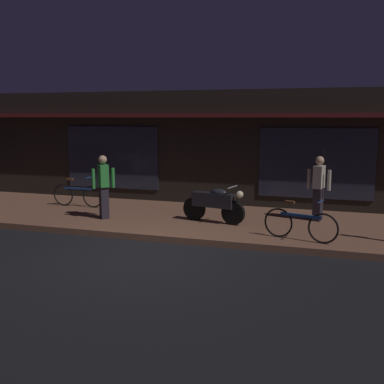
# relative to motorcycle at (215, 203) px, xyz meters

# --- Properties ---
(ground_plane) EXTENTS (60.00, 60.00, 0.00)m
(ground_plane) POSITION_rel_motorcycle_xyz_m (-0.85, -2.65, -0.65)
(ground_plane) COLOR black
(sidewalk_slab) EXTENTS (18.00, 4.00, 0.15)m
(sidewalk_slab) POSITION_rel_motorcycle_xyz_m (-0.85, 0.35, -0.57)
(sidewalk_slab) COLOR brown
(sidewalk_slab) RESTS_ON ground_plane
(storefront_building) EXTENTS (18.00, 3.30, 3.60)m
(storefront_building) POSITION_rel_motorcycle_xyz_m (-0.85, 3.74, 1.16)
(storefront_building) COLOR black
(storefront_building) RESTS_ON ground_plane
(motorcycle) EXTENTS (1.69, 0.63, 0.97)m
(motorcycle) POSITION_rel_motorcycle_xyz_m (0.00, 0.00, 0.00)
(motorcycle) COLOR black
(motorcycle) RESTS_ON sidewalk_slab
(bicycle_parked) EXTENTS (1.62, 0.54, 0.91)m
(bicycle_parked) POSITION_rel_motorcycle_xyz_m (2.19, -1.07, -0.14)
(bicycle_parked) COLOR black
(bicycle_parked) RESTS_ON sidewalk_slab
(bicycle_extra) EXTENTS (1.66, 0.42, 0.91)m
(bicycle_extra) POSITION_rel_motorcycle_xyz_m (-4.42, 0.78, -0.14)
(bicycle_extra) COLOR black
(bicycle_extra) RESTS_ON sidewalk_slab
(person_photographer) EXTENTS (0.51, 0.47, 1.67)m
(person_photographer) POSITION_rel_motorcycle_xyz_m (-2.90, -0.40, 0.38)
(person_photographer) COLOR #28232D
(person_photographer) RESTS_ON sidewalk_slab
(person_bystander) EXTENTS (0.61, 0.42, 1.67)m
(person_bystander) POSITION_rel_motorcycle_xyz_m (2.49, 1.01, 0.38)
(person_bystander) COLOR #28232D
(person_bystander) RESTS_ON sidewalk_slab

